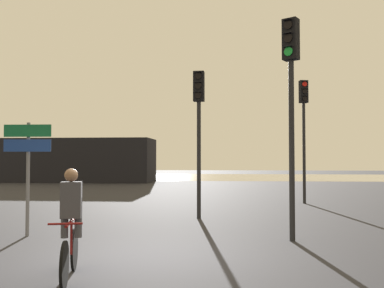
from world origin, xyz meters
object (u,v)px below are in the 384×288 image
distant_building (76,160)px  traffic_light_near_right (291,87)px  traffic_light_far_right (304,118)px  direction_sign_post (28,158)px  traffic_light_center (199,116)px  cyclist (71,222)px

distant_building → traffic_light_near_right: (13.16, -23.01, 1.66)m
traffic_light_far_right → distant_building: bearing=-56.9°
traffic_light_near_right → traffic_light_far_right: bearing=-69.8°
distant_building → traffic_light_near_right: size_ratio=2.48×
direction_sign_post → distant_building: bearing=-74.7°
traffic_light_near_right → traffic_light_center: (-2.23, 3.32, -0.28)m
traffic_light_near_right → cyclist: traffic_light_near_right is taller
traffic_light_far_right → traffic_light_center: 6.07m
traffic_light_near_right → direction_sign_post: 6.14m
traffic_light_far_right → traffic_light_center: size_ratio=1.12×
traffic_light_far_right → traffic_light_near_right: traffic_light_far_right is taller
traffic_light_far_right → traffic_light_center: bearing=38.6°
direction_sign_post → traffic_light_center: bearing=-141.0°
traffic_light_near_right → direction_sign_post: bearing=31.3°
distant_building → direction_sign_post: 24.04m
distant_building → traffic_light_far_right: traffic_light_far_right is taller
traffic_light_far_right → traffic_light_near_right: 8.13m
traffic_light_far_right → cyclist: traffic_light_far_right is taller
traffic_light_near_right → cyclist: (-3.70, -3.18, -2.51)m
traffic_light_center → traffic_light_near_right: bearing=128.4°
traffic_light_near_right → cyclist: size_ratio=2.88×
traffic_light_far_right → cyclist: bearing=52.8°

